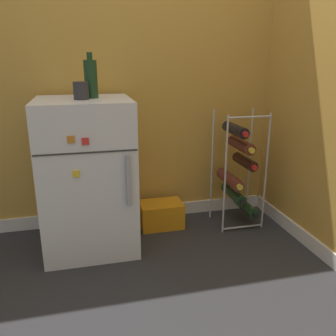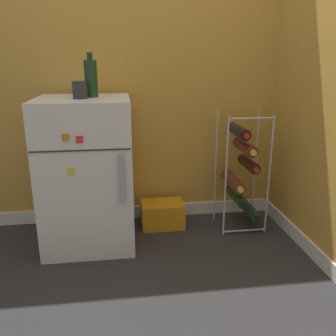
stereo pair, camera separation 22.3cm
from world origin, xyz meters
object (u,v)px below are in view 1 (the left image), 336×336
at_px(mini_fridge, 88,176).
at_px(soda_box, 161,214).
at_px(fridge_top_cup, 81,91).
at_px(wine_rack, 238,169).
at_px(fridge_top_bottle, 91,78).

relative_size(mini_fridge, soda_box, 3.12).
distance_m(mini_fridge, fridge_top_cup, 0.50).
height_order(mini_fridge, wine_rack, mini_fridge).
bearing_deg(fridge_top_bottle, fridge_top_cup, -127.49).
distance_m(soda_box, fridge_top_cup, 1.00).
height_order(mini_fridge, fridge_top_bottle, fridge_top_bottle).
bearing_deg(soda_box, fridge_top_bottle, -165.96).
xyz_separation_m(soda_box, fridge_top_cup, (-0.48, -0.18, 0.86)).
height_order(soda_box, fridge_top_cup, fridge_top_cup).
height_order(mini_fridge, soda_box, mini_fridge).
distance_m(wine_rack, fridge_top_cup, 1.14).
xyz_separation_m(mini_fridge, wine_rack, (0.99, 0.07, -0.06)).
relative_size(mini_fridge, wine_rack, 1.14).
height_order(mini_fridge, fridge_top_cup, fridge_top_cup).
distance_m(soda_box, fridge_top_bottle, 1.01).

